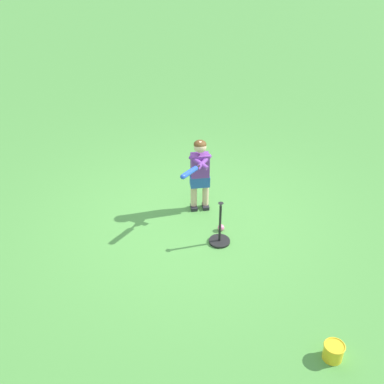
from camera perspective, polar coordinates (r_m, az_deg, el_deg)
The scene contains 5 objects.
ground_plane at distance 6.81m, azimuth -0.39°, elevation -3.48°, with size 40.00×40.00×0.00m, color #519942.
child_batter at distance 6.72m, azimuth 0.88°, elevation 2.60°, with size 0.33×0.78×1.08m.
play_ball_by_bucket at distance 6.64m, azimuth 3.40°, elevation -4.18°, with size 0.09×0.09×0.09m, color pink.
batting_tee at distance 6.40m, azimuth 3.24°, elevation -5.12°, with size 0.28×0.28×0.62m.
toy_bucket at distance 5.27m, azimuth 16.18°, elevation -17.44°, with size 0.22×0.22×0.19m.
Camera 1 is at (-2.04, 5.08, 4.05)m, focal length 45.67 mm.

